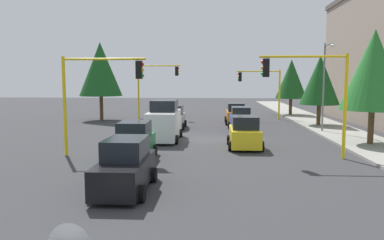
{
  "coord_description": "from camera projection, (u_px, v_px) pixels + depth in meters",
  "views": [
    {
      "loc": [
        25.93,
        0.68,
        4.16
      ],
      "look_at": [
        -1.56,
        -0.98,
        1.2
      ],
      "focal_mm": 35.0,
      "sensor_mm": 36.0,
      "label": 1
    }
  ],
  "objects": [
    {
      "name": "traffic_signal_far_left",
      "position": [
        262.0,
        84.0,
        39.39
      ],
      "size": [
        0.36,
        4.59,
        5.2
      ],
      "color": "yellow",
      "rests_on": "ground"
    },
    {
      "name": "tree_roadside_far",
      "position": [
        291.0,
        79.0,
        43.07
      ],
      "size": [
        3.57,
        3.57,
        6.49
      ],
      "color": "brown",
      "rests_on": "ground"
    },
    {
      "name": "traffic_signal_far_right",
      "position": [
        155.0,
        80.0,
        40.02
      ],
      "size": [
        0.36,
        4.59,
        5.81
      ],
      "color": "yellow",
      "rests_on": "ground"
    },
    {
      "name": "car_black",
      "position": [
        125.0,
        167.0,
        14.05
      ],
      "size": [
        4.13,
        1.96,
        1.98
      ],
      "color": "black",
      "rests_on": "ground"
    },
    {
      "name": "sidewalk_kerb",
      "position": [
        335.0,
        130.0,
        30.55
      ],
      "size": [
        80.0,
        4.0,
        0.15
      ],
      "primitive_type": "cube",
      "color": "gray",
      "rests_on": "ground"
    },
    {
      "name": "tree_roadside_mid",
      "position": [
        320.0,
        80.0,
        33.12
      ],
      "size": [
        3.48,
        3.48,
        6.33
      ],
      "color": "brown",
      "rests_on": "ground"
    },
    {
      "name": "ground_plane",
      "position": [
        205.0,
        139.0,
        26.22
      ],
      "size": [
        120.0,
        120.0,
        0.0
      ],
      "primitive_type": "plane",
      "color": "#353538"
    },
    {
      "name": "tree_roadside_near",
      "position": [
        374.0,
        70.0,
        23.1
      ],
      "size": [
        3.99,
        3.99,
        7.27
      ],
      "color": "brown",
      "rests_on": "ground"
    },
    {
      "name": "car_yellow",
      "position": [
        245.0,
        133.0,
        22.92
      ],
      "size": [
        3.7,
        2.07,
        1.98
      ],
      "color": "yellow",
      "rests_on": "ground"
    },
    {
      "name": "car_orange",
      "position": [
        236.0,
        114.0,
        35.57
      ],
      "size": [
        4.09,
        2.02,
        1.98
      ],
      "color": "orange",
      "rests_on": "ground"
    },
    {
      "name": "street_lamp_curbside",
      "position": [
        325.0,
        77.0,
        28.79
      ],
      "size": [
        2.15,
        0.28,
        7.0
      ],
      "color": "slate",
      "rests_on": "ground"
    },
    {
      "name": "car_silver",
      "position": [
        174.0,
        118.0,
        32.22
      ],
      "size": [
        3.77,
        2.03,
        1.98
      ],
      "color": "#B2B5BA",
      "rests_on": "ground"
    },
    {
      "name": "car_blue",
      "position": [
        240.0,
        120.0,
        30.67
      ],
      "size": [
        4.03,
        1.94,
        1.98
      ],
      "color": "blue",
      "rests_on": "ground"
    },
    {
      "name": "tree_opposite_side",
      "position": [
        100.0,
        69.0,
        38.23
      ],
      "size": [
        4.37,
        4.37,
        7.99
      ],
      "color": "brown",
      "rests_on": "ground"
    },
    {
      "name": "traffic_signal_near_left",
      "position": [
        310.0,
        85.0,
        19.51
      ],
      "size": [
        0.36,
        4.59,
        5.52
      ],
      "color": "yellow",
      "rests_on": "ground"
    },
    {
      "name": "delivery_van_white",
      "position": [
        164.0,
        122.0,
        25.74
      ],
      "size": [
        4.8,
        2.22,
        2.77
      ],
      "color": "white",
      "rests_on": "ground"
    },
    {
      "name": "traffic_signal_near_right",
      "position": [
        97.0,
        86.0,
        20.2
      ],
      "size": [
        0.36,
        4.59,
        5.42
      ],
      "color": "yellow",
      "rests_on": "ground"
    },
    {
      "name": "lane_arrow_near",
      "position": [
        122.0,
        184.0,
        14.98
      ],
      "size": [
        2.4,
        1.1,
        1.1
      ],
      "color": "silver",
      "rests_on": "ground"
    },
    {
      "name": "car_green",
      "position": [
        134.0,
        142.0,
        19.6
      ],
      "size": [
        3.66,
        2.06,
        1.98
      ],
      "color": "#1E7238",
      "rests_on": "ground"
    }
  ]
}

